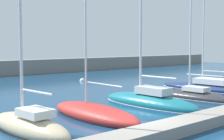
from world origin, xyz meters
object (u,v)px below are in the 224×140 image
(sailboat_sand_third, at_px, (29,124))
(sailboat_red_fourth, at_px, (94,113))
(sailboat_navy_seventh, at_px, (210,87))
(sailboat_teal_fifth, at_px, (149,101))
(sailboat_charcoal_sixth, at_px, (193,95))
(mooring_buoy_white, at_px, (82,81))

(sailboat_sand_third, xyz_separation_m, sailboat_red_fourth, (4.42, 0.51, -0.13))
(sailboat_navy_seventh, bearing_deg, sailboat_sand_third, 92.95)
(sailboat_teal_fifth, relative_size, sailboat_navy_seventh, 0.59)
(sailboat_sand_third, xyz_separation_m, sailboat_charcoal_sixth, (14.79, 0.82, -0.19))
(sailboat_red_fourth, relative_size, mooring_buoy_white, 20.94)
(sailboat_sand_third, height_order, mooring_buoy_white, sailboat_sand_third)
(sailboat_red_fourth, distance_m, sailboat_teal_fifth, 5.44)
(sailboat_red_fourth, bearing_deg, sailboat_teal_fifth, -84.62)
(sailboat_charcoal_sixth, bearing_deg, sailboat_sand_third, 89.48)
(sailboat_red_fourth, relative_size, sailboat_navy_seventh, 0.63)
(sailboat_sand_third, bearing_deg, sailboat_red_fourth, -88.63)
(sailboat_sand_third, relative_size, sailboat_navy_seventh, 0.61)
(mooring_buoy_white, bearing_deg, sailboat_teal_fifth, -109.27)
(sailboat_sand_third, xyz_separation_m, sailboat_teal_fifth, (9.83, 1.07, -0.12))
(sailboat_sand_third, distance_m, sailboat_charcoal_sixth, 14.81)
(sailboat_charcoal_sixth, bearing_deg, mooring_buoy_white, -6.03)
(sailboat_charcoal_sixth, distance_m, sailboat_navy_seventh, 5.47)
(sailboat_navy_seventh, bearing_deg, mooring_buoy_white, 12.86)
(sailboat_red_fourth, relative_size, sailboat_teal_fifth, 1.05)
(sailboat_sand_third, xyz_separation_m, mooring_buoy_white, (15.45, 17.14, -0.43))
(sailboat_teal_fifth, distance_m, mooring_buoy_white, 17.03)
(sailboat_red_fourth, xyz_separation_m, sailboat_charcoal_sixth, (10.37, 0.31, -0.06))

